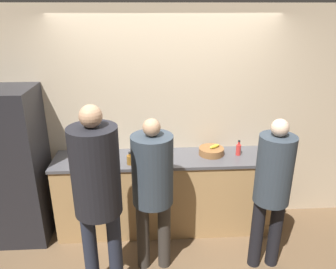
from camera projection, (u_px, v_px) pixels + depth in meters
ground_plane at (169, 243)px, 3.81m from camera, size 14.00×14.00×0.00m
wall_back at (166, 120)px, 3.89m from camera, size 5.20×0.06×2.60m
counter at (167, 192)px, 3.94m from camera, size 2.59×0.58×0.95m
refrigerator at (14, 167)px, 3.64m from camera, size 0.66×0.63×1.79m
person_left at (97, 185)px, 2.78m from camera, size 0.41×0.41×1.86m
person_center at (153, 182)px, 3.12m from camera, size 0.39×0.39×1.64m
person_right at (272, 184)px, 3.15m from camera, size 0.35×0.35×1.63m
fruit_bowl at (211, 151)px, 3.80m from camera, size 0.29×0.29×0.12m
utensil_crock at (92, 150)px, 3.74m from camera, size 0.10×0.10×0.29m
bottle_amber at (130, 159)px, 3.57m from camera, size 0.08×0.08×0.14m
bottle_red at (238, 149)px, 3.78m from camera, size 0.06×0.06×0.18m
cup_yellow at (93, 161)px, 3.55m from camera, size 0.09×0.09×0.10m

